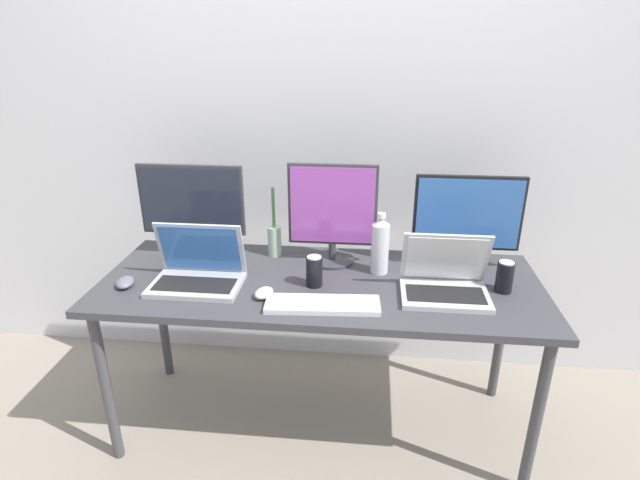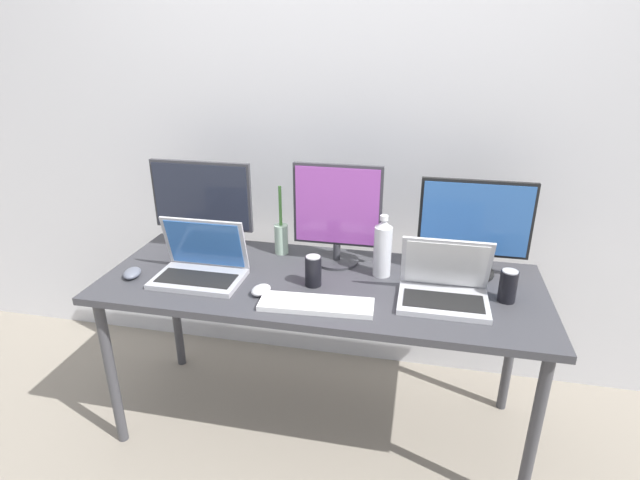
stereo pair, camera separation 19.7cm
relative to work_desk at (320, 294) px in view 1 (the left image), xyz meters
name	(u,v)px [view 1 (the left image)]	position (x,y,z in m)	size (l,w,h in m)	color
ground_plane	(320,422)	(0.00, 0.00, -0.68)	(16.00, 16.00, 0.00)	gray
wall_back	(333,119)	(0.00, 0.59, 0.62)	(7.00, 0.08, 2.60)	silver
work_desk	(320,294)	(0.00, 0.00, 0.00)	(1.80, 0.69, 0.74)	#424247
monitor_left	(192,207)	(-0.59, 0.20, 0.30)	(0.47, 0.19, 0.42)	#38383D
monitor_center	(332,213)	(0.03, 0.19, 0.29)	(0.38, 0.20, 0.44)	#38383D
monitor_right	(467,220)	(0.60, 0.20, 0.28)	(0.45, 0.21, 0.40)	black
laptop_silver	(198,271)	(-0.48, -0.08, 0.12)	(0.36, 0.24, 0.25)	#B7B7BC
laptop_secondary	(445,280)	(0.49, -0.06, 0.12)	(0.33, 0.25, 0.25)	silver
keyboard_main	(323,305)	(0.03, -0.21, 0.07)	(0.42, 0.13, 0.02)	white
mouse_by_keyboard	(264,293)	(-0.20, -0.16, 0.08)	(0.07, 0.09, 0.04)	silver
mouse_by_laptop	(125,282)	(-0.77, -0.13, 0.08)	(0.07, 0.10, 0.03)	slate
water_bottle	(380,245)	(0.24, 0.11, 0.18)	(0.07, 0.07, 0.26)	silver
soda_can_near_keyboard	(505,277)	(0.72, -0.02, 0.13)	(0.07, 0.07, 0.13)	black
soda_can_by_laptop	(314,271)	(-0.02, -0.04, 0.13)	(0.07, 0.07, 0.13)	black
bamboo_vase	(274,239)	(-0.23, 0.24, 0.14)	(0.06, 0.06, 0.32)	#B2D1B7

